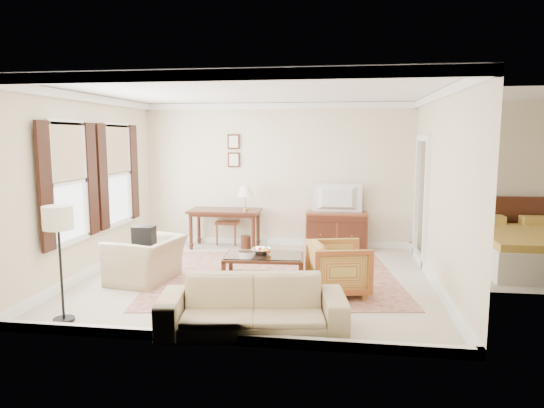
% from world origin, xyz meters
% --- Properties ---
extents(room_shell, '(5.51, 5.01, 2.91)m').
position_xyz_m(room_shell, '(0.00, 0.00, 2.47)').
color(room_shell, beige).
rests_on(room_shell, ground).
extents(annex_bedroom, '(3.00, 2.70, 2.90)m').
position_xyz_m(annex_bedroom, '(4.49, 1.15, 0.34)').
color(annex_bedroom, beige).
rests_on(annex_bedroom, ground).
extents(window_front, '(0.12, 1.56, 1.80)m').
position_xyz_m(window_front, '(-2.70, -0.70, 1.55)').
color(window_front, '#CCB284').
rests_on(window_front, room_shell).
extents(window_rear, '(0.12, 1.56, 1.80)m').
position_xyz_m(window_rear, '(-2.70, 0.90, 1.55)').
color(window_rear, '#CCB284').
rests_on(window_rear, room_shell).
extents(doorway, '(0.10, 1.12, 2.25)m').
position_xyz_m(doorway, '(2.71, 1.50, 1.08)').
color(doorway, white).
rests_on(doorway, room_shell).
extents(rug, '(4.27, 3.80, 0.01)m').
position_xyz_m(rug, '(0.25, 0.14, 0.01)').
color(rug, maroon).
rests_on(rug, room_shell).
extents(writing_desk, '(1.42, 0.71, 0.77)m').
position_xyz_m(writing_desk, '(-1.00, 2.05, 0.66)').
color(writing_desk, '#3E1C11').
rests_on(writing_desk, room_shell).
extents(desk_chair, '(0.47, 0.47, 1.05)m').
position_xyz_m(desk_chair, '(-1.03, 2.40, 0.53)').
color(desk_chair, brown).
rests_on(desk_chair, room_shell).
extents(desk_lamp, '(0.32, 0.32, 0.50)m').
position_xyz_m(desk_lamp, '(-0.58, 2.05, 1.02)').
color(desk_lamp, silver).
rests_on(desk_lamp, writing_desk).
extents(framed_prints, '(0.25, 0.04, 0.68)m').
position_xyz_m(framed_prints, '(-0.90, 2.47, 1.94)').
color(framed_prints, '#3E1C11').
rests_on(framed_prints, room_shell).
extents(sideboard, '(1.20, 0.46, 0.74)m').
position_xyz_m(sideboard, '(1.22, 2.24, 0.37)').
color(sideboard, brown).
rests_on(sideboard, room_shell).
extents(tv, '(0.93, 0.53, 0.12)m').
position_xyz_m(tv, '(1.22, 2.22, 1.20)').
color(tv, black).
rests_on(tv, sideboard).
extents(coffee_table, '(1.20, 0.75, 0.49)m').
position_xyz_m(coffee_table, '(0.18, -0.41, 0.38)').
color(coffee_table, '#3E1C11').
rests_on(coffee_table, room_shell).
extents(fruit_bowl, '(0.42, 0.42, 0.10)m').
position_xyz_m(fruit_bowl, '(0.13, -0.35, 0.54)').
color(fruit_bowl, silver).
rests_on(fruit_bowl, coffee_table).
extents(book_a, '(0.28, 0.08, 0.38)m').
position_xyz_m(book_a, '(0.03, -0.34, 0.19)').
color(book_a, brown).
rests_on(book_a, coffee_table).
extents(book_b, '(0.23, 0.20, 0.38)m').
position_xyz_m(book_b, '(0.27, -0.46, 0.19)').
color(book_b, brown).
rests_on(book_b, coffee_table).
extents(striped_armchair, '(0.92, 0.95, 0.83)m').
position_xyz_m(striped_armchair, '(1.28, -0.58, 0.41)').
color(striped_armchair, brown).
rests_on(striped_armchair, room_shell).
extents(club_armchair, '(0.86, 1.16, 0.92)m').
position_xyz_m(club_armchair, '(-1.66, -0.40, 0.46)').
color(club_armchair, tan).
rests_on(club_armchair, room_shell).
extents(backpack, '(0.29, 0.36, 0.40)m').
position_xyz_m(backpack, '(-1.67, -0.41, 0.71)').
color(backpack, black).
rests_on(backpack, club_armchair).
extents(sofa, '(2.18, 0.93, 0.83)m').
position_xyz_m(sofa, '(0.32, -2.08, 0.41)').
color(sofa, tan).
rests_on(sofa, room_shell).
extents(floor_lamp, '(0.35, 0.35, 1.41)m').
position_xyz_m(floor_lamp, '(-2.01, -2.11, 1.17)').
color(floor_lamp, black).
rests_on(floor_lamp, room_shell).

